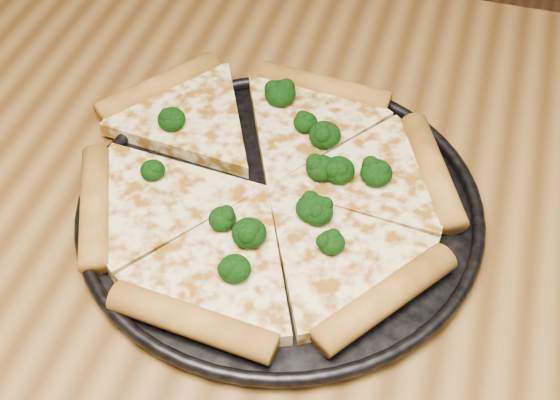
# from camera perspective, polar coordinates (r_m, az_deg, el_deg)

# --- Properties ---
(dining_table) EXTENTS (1.20, 0.90, 0.75)m
(dining_table) POSITION_cam_1_polar(r_m,az_deg,el_deg) (0.70, 4.66, -10.97)
(dining_table) COLOR brown
(dining_table) RESTS_ON ground
(pizza_pan) EXTENTS (0.35, 0.35, 0.02)m
(pizza_pan) POSITION_cam_1_polar(r_m,az_deg,el_deg) (0.67, 0.00, -0.48)
(pizza_pan) COLOR black
(pizza_pan) RESTS_ON dining_table
(pizza) EXTENTS (0.37, 0.34, 0.03)m
(pizza) POSITION_cam_1_polar(r_m,az_deg,el_deg) (0.68, -1.18, 1.11)
(pizza) COLOR #EDE691
(pizza) RESTS_ON pizza_pan
(broccoli_florets) EXTENTS (0.23, 0.24, 0.02)m
(broccoli_florets) POSITION_cam_1_polar(r_m,az_deg,el_deg) (0.67, 0.62, 2.01)
(broccoli_florets) COLOR black
(broccoli_florets) RESTS_ON pizza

